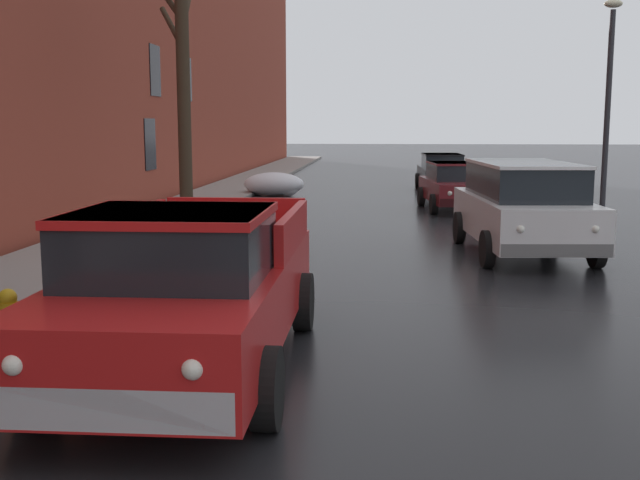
# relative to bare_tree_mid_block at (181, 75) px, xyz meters

# --- Properties ---
(left_sidewalk_slab) EXTENTS (2.44, 80.00, 0.13)m
(left_sidewalk_slab) POSITION_rel_bare_tree_mid_block_xyz_m (-1.29, 0.93, -3.59)
(left_sidewalk_slab) COLOR gray
(left_sidewalk_slab) RESTS_ON ground
(snow_bank_near_corner_left) EXTENTS (2.16, 1.36, 0.84)m
(snow_bank_near_corner_left) POSITION_rel_bare_tree_mid_block_xyz_m (0.64, 10.04, -3.25)
(snow_bank_near_corner_left) COLOR white
(snow_bank_near_corner_left) RESTS_ON ground
(snow_bank_mid_block_left) EXTENTS (2.96, 0.99, 0.52)m
(snow_bank_mid_block_left) POSITION_rel_bare_tree_mid_block_xyz_m (0.69, 1.25, -3.41)
(snow_bank_mid_block_left) COLOR white
(snow_bank_mid_block_left) RESTS_ON ground
(snow_bank_near_corner_right) EXTENTS (1.82, 1.49, 0.87)m
(snow_bank_near_corner_right) POSITION_rel_bare_tree_mid_block_xyz_m (9.45, 6.85, -3.23)
(snow_bank_near_corner_right) COLOR white
(snow_bank_near_corner_right) RESTS_ON ground
(bare_tree_mid_block) EXTENTS (2.62, 3.63, 6.71)m
(bare_tree_mid_block) POSITION_rel_bare_tree_mid_block_xyz_m (0.00, 0.00, 0.00)
(bare_tree_mid_block) COLOR #382B1E
(bare_tree_mid_block) RESTS_ON ground
(pickup_truck_red_approaching_near_lane) EXTENTS (2.27, 5.36, 1.76)m
(pickup_truck_red_approaching_near_lane) POSITION_rel_bare_tree_mid_block_xyz_m (2.56, -9.70, -2.77)
(pickup_truck_red_approaching_near_lane) COLOR red
(pickup_truck_red_approaching_near_lane) RESTS_ON ground
(suv_white_parked_kerbside_close) EXTENTS (2.39, 4.85, 1.82)m
(suv_white_parked_kerbside_close) POSITION_rel_bare_tree_mid_block_xyz_m (7.29, -2.00, -2.66)
(suv_white_parked_kerbside_close) COLOR silver
(suv_white_parked_kerbside_close) RESTS_ON ground
(sedan_maroon_parked_kerbside_mid) EXTENTS (2.17, 4.09, 1.42)m
(sedan_maroon_parked_kerbside_mid) POSITION_rel_bare_tree_mid_block_xyz_m (6.74, 5.89, -2.90)
(sedan_maroon_parked_kerbside_mid) COLOR maroon
(sedan_maroon_parked_kerbside_mid) RESTS_ON ground
(sedan_black_parked_far_down_block) EXTENTS (1.94, 4.39, 1.42)m
(sedan_black_parked_far_down_block) POSITION_rel_bare_tree_mid_block_xyz_m (6.84, 12.55, -2.90)
(sedan_black_parked_far_down_block) COLOR black
(sedan_black_parked_far_down_block) RESTS_ON ground
(fire_hydrant) EXTENTS (0.42, 0.22, 0.71)m
(fire_hydrant) POSITION_rel_bare_tree_mid_block_xyz_m (0.31, -9.09, -3.30)
(fire_hydrant) COLOR gold
(fire_hydrant) RESTS_ON ground
(street_lamp_post) EXTENTS (0.44, 0.24, 5.53)m
(street_lamp_post) POSITION_rel_bare_tree_mid_block_xyz_m (10.05, 2.35, -0.54)
(street_lamp_post) COLOR #28282D
(street_lamp_post) RESTS_ON ground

